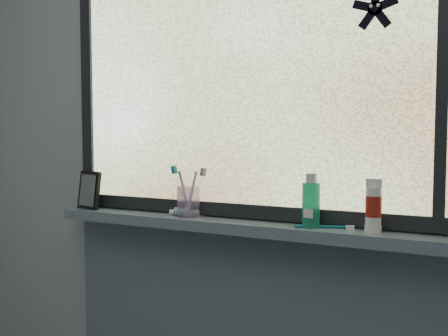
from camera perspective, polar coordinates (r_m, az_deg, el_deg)
The scene contains 13 objects.
wall_back at distance 1.81m, azimuth 4.17°, elevation 1.41°, with size 3.00×0.01×2.50m, color #9EA3A8.
windowsill at distance 1.76m, azimuth 3.19°, elevation -6.82°, with size 1.62×0.14×0.04m, color slate.
window_pane at distance 1.79m, azimuth 3.92°, elevation 10.35°, with size 1.50×0.01×1.00m, color silver.
frame_bottom at distance 1.80m, azimuth 3.81°, elevation -5.00°, with size 1.60×0.03×0.05m, color black.
frame_left at distance 2.21m, azimuth -15.25°, elevation 8.98°, with size 0.05×0.03×1.10m, color black.
frame_mullion at distance 1.66m, azimuth 23.75°, elevation 10.60°, with size 0.04×0.03×1.00m, color black.
starfish_sticker at distance 1.70m, azimuth 16.87°, elevation 17.04°, with size 0.15×0.02×0.15m, color black, non-canonical shape.
vanity_mirror at distance 2.14m, azimuth -15.14°, elevation -2.44°, with size 0.12×0.06×0.16m, color black.
toothpaste_tube at distance 1.89m, azimuth -4.40°, elevation -5.03°, with size 0.17×0.04×0.03m, color silver, non-canonical shape.
toothbrush_cup at distance 1.88m, azimuth -4.10°, elevation -3.85°, with size 0.08×0.08×0.11m, color #B8A2D7.
toothbrush_lying at distance 1.68m, azimuth 10.95°, elevation -6.51°, with size 0.21×0.02×0.01m, color #0D6875, non-canonical shape.
mouthwash_bottle at distance 1.67m, azimuth 9.91°, elevation -3.66°, with size 0.06×0.06×0.15m, color #21AC78.
cream_tube at distance 1.63m, azimuth 16.72°, elevation -3.96°, with size 0.05×0.05×0.12m, color silver.
Camera 1 is at (0.69, -0.36, 1.32)m, focal length 40.00 mm.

